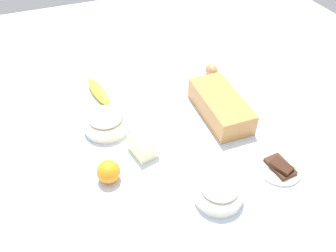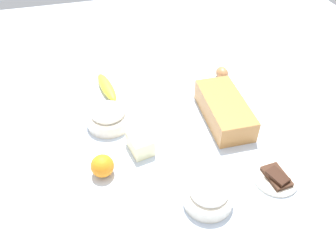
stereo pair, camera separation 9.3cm
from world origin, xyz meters
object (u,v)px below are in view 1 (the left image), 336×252
(loaf_pan, at_px, (220,105))
(egg_near_butter, at_px, (212,70))
(flour_bowl, at_px, (106,121))
(orange_fruit, at_px, (108,171))
(banana, at_px, (99,92))
(chocolate_plate, at_px, (280,168))
(sugar_bowl, at_px, (219,190))
(butter_block, at_px, (143,145))

(loaf_pan, distance_m, egg_near_butter, 0.25)
(flour_bowl, xyz_separation_m, orange_fruit, (0.22, -0.05, 0.00))
(banana, distance_m, chocolate_plate, 0.71)
(sugar_bowl, xyz_separation_m, egg_near_butter, (-0.56, 0.26, -0.01))
(orange_fruit, bearing_deg, butter_block, 117.91)
(orange_fruit, bearing_deg, chocolate_plate, 72.25)
(butter_block, bearing_deg, sugar_bowl, 30.19)
(loaf_pan, height_order, orange_fruit, loaf_pan)
(banana, bearing_deg, orange_fruit, -8.73)
(flour_bowl, relative_size, sugar_bowl, 1.11)
(flour_bowl, distance_m, butter_block, 0.17)
(butter_block, bearing_deg, chocolate_plate, 58.29)
(butter_block, bearing_deg, loaf_pan, 103.45)
(orange_fruit, bearing_deg, flour_bowl, 167.76)
(loaf_pan, distance_m, flour_bowl, 0.40)
(flour_bowl, bearing_deg, banana, 175.33)
(chocolate_plate, bearing_deg, orange_fruit, -107.75)
(loaf_pan, distance_m, banana, 0.46)
(sugar_bowl, relative_size, chocolate_plate, 1.06)
(butter_block, bearing_deg, egg_near_butter, 127.77)
(sugar_bowl, bearing_deg, loaf_pan, 151.39)
(banana, xyz_separation_m, chocolate_plate, (0.56, 0.43, -0.01))
(butter_block, distance_m, egg_near_butter, 0.51)
(butter_block, relative_size, egg_near_butter, 1.46)
(loaf_pan, bearing_deg, butter_block, -75.44)
(egg_near_butter, height_order, chocolate_plate, egg_near_butter)
(egg_near_butter, bearing_deg, sugar_bowl, -25.20)
(egg_near_butter, bearing_deg, loaf_pan, -20.29)
(chocolate_plate, bearing_deg, banana, -143.02)
(banana, distance_m, butter_block, 0.35)
(sugar_bowl, distance_m, egg_near_butter, 0.61)
(orange_fruit, distance_m, egg_near_butter, 0.65)
(egg_near_butter, bearing_deg, banana, -93.63)
(banana, bearing_deg, sugar_bowl, 19.35)
(loaf_pan, xyz_separation_m, sugar_bowl, (0.32, -0.17, -0.01))
(loaf_pan, xyz_separation_m, flour_bowl, (-0.07, -0.39, -0.01))
(loaf_pan, relative_size, egg_near_butter, 4.57)
(banana, relative_size, chocolate_plate, 1.46)
(flour_bowl, height_order, orange_fruit, flour_bowl)
(orange_fruit, relative_size, butter_block, 0.77)
(flour_bowl, height_order, banana, flour_bowl)
(loaf_pan, relative_size, sugar_bowl, 2.04)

